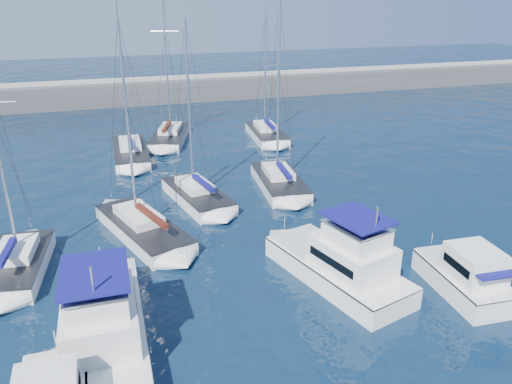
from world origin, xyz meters
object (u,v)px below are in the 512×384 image
object	(u,v)px
motor_yacht_port_inner	(102,323)
sailboat_mid_a	(17,264)
sailboat_back_c	(266,134)
sailboat_mid_b	(143,228)
sailboat_mid_c	(197,195)
sailboat_mid_d	(279,182)
sailboat_back_a	(131,152)
sailboat_back_b	(170,136)
motor_yacht_stbd_inner	(342,265)
motor_yacht_stbd_outer	(466,277)

from	to	relation	value
motor_yacht_port_inner	sailboat_mid_a	distance (m)	9.07
sailboat_back_c	sailboat_mid_b	bearing A→B (deg)	-122.77
sailboat_mid_c	motor_yacht_port_inner	bearing A→B (deg)	-127.64
motor_yacht_port_inner	sailboat_mid_a	world-z (taller)	sailboat_mid_a
sailboat_mid_d	sailboat_back_a	size ratio (longest dim) A/B	0.93
motor_yacht_port_inner	sailboat_mid_d	distance (m)	21.21
sailboat_mid_a	sailboat_mid_b	world-z (taller)	sailboat_mid_a
sailboat_mid_b	sailboat_back_a	bearing A→B (deg)	69.10
sailboat_mid_a	sailboat_back_b	size ratio (longest dim) A/B	0.85
sailboat_mid_a	motor_yacht_port_inner	bearing A→B (deg)	-54.29
motor_yacht_port_inner	motor_yacht_stbd_inner	xyz separation A→B (m)	(12.42, 1.43, 0.00)
sailboat_mid_c	sailboat_mid_d	distance (m)	6.95
motor_yacht_stbd_outer	sailboat_mid_a	world-z (taller)	sailboat_mid_a
motor_yacht_stbd_inner	sailboat_mid_d	bearing A→B (deg)	67.88
motor_yacht_port_inner	motor_yacht_stbd_inner	bearing A→B (deg)	7.24
sailboat_mid_d	motor_yacht_stbd_inner	bearing A→B (deg)	-91.12
sailboat_mid_c	sailboat_back_a	distance (m)	13.22
sailboat_mid_b	motor_yacht_stbd_outer	bearing A→B (deg)	-56.79
motor_yacht_port_inner	sailboat_mid_b	bearing A→B (deg)	76.06
sailboat_mid_a	sailboat_mid_d	distance (m)	20.21
sailboat_mid_a	sailboat_back_c	world-z (taller)	sailboat_mid_a
sailboat_mid_c	motor_yacht_stbd_inner	bearing A→B (deg)	-80.80
sailboat_back_b	motor_yacht_stbd_inner	bearing A→B (deg)	-64.09
motor_yacht_stbd_inner	sailboat_back_b	size ratio (longest dim) A/B	0.53
sailboat_mid_c	sailboat_mid_d	bearing A→B (deg)	-4.54
motor_yacht_stbd_inner	motor_yacht_stbd_outer	xyz separation A→B (m)	(5.73, -2.84, -0.19)
motor_yacht_port_inner	sailboat_mid_d	world-z (taller)	sailboat_mid_d
motor_yacht_port_inner	sailboat_back_b	distance (m)	33.05
sailboat_mid_a	sailboat_back_a	distance (m)	21.18
motor_yacht_port_inner	sailboat_mid_c	world-z (taller)	sailboat_mid_c
sailboat_back_b	sailboat_mid_b	bearing A→B (deg)	-85.73
motor_yacht_port_inner	motor_yacht_stbd_inner	size ratio (longest dim) A/B	1.06
sailboat_mid_a	sailboat_mid_d	bearing A→B (deg)	29.29
sailboat_back_a	sailboat_back_b	xyz separation A→B (m)	(4.40, 4.57, 0.02)
sailboat_mid_a	sailboat_back_c	size ratio (longest dim) A/B	1.14
sailboat_mid_c	sailboat_mid_b	bearing A→B (deg)	-147.06
motor_yacht_stbd_outer	sailboat_back_a	distance (m)	32.57
motor_yacht_port_inner	sailboat_back_a	distance (m)	27.77
sailboat_back_a	motor_yacht_stbd_inner	bearing A→B (deg)	-69.17
sailboat_mid_d	sailboat_back_b	bearing A→B (deg)	116.94
motor_yacht_stbd_inner	sailboat_back_c	bearing A→B (deg)	63.89
sailboat_mid_b	sailboat_mid_c	distance (m)	6.29
motor_yacht_stbd_inner	sailboat_mid_a	size ratio (longest dim) A/B	0.62
sailboat_back_a	sailboat_back_b	bearing A→B (deg)	47.63
motor_yacht_stbd_inner	sailboat_back_b	xyz separation A→B (m)	(-4.73, 30.71, -0.58)
sailboat_mid_b	sailboat_back_b	xyz separation A→B (m)	(4.95, 21.63, 0.05)
sailboat_mid_d	motor_yacht_port_inner	bearing A→B (deg)	-126.17
motor_yacht_stbd_inner	sailboat_mid_a	distance (m)	18.10
sailboat_mid_d	sailboat_back_c	distance (m)	14.64
motor_yacht_stbd_inner	sailboat_back_c	distance (m)	29.08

